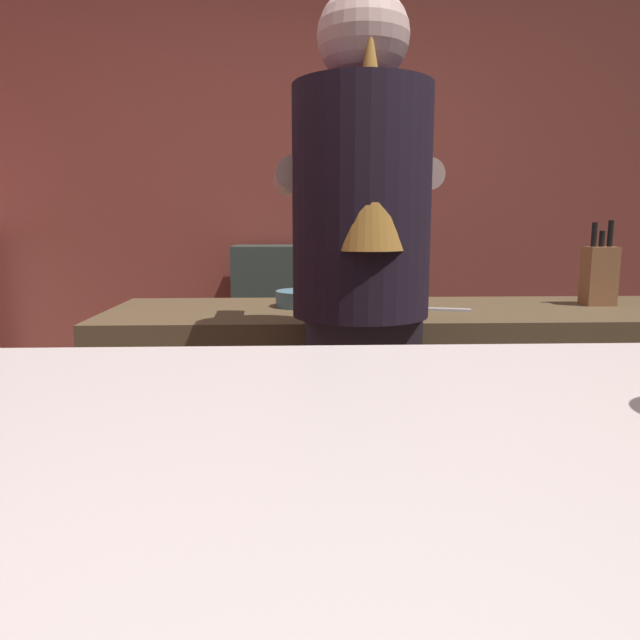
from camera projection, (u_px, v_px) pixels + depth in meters
wall_back at (311, 193)px, 3.46m from camera, size 5.20×0.10×2.70m
prep_counter at (423, 437)px, 2.03m from camera, size 2.10×0.60×0.90m
back_shelf at (320, 339)px, 3.32m from camera, size 0.95×0.36×1.06m
bartender at (361, 294)px, 1.48m from camera, size 0.44×0.52×1.72m
knife_block at (599, 274)px, 2.01m from camera, size 0.10×0.08×0.29m
mixing_bowl at (304, 299)px, 1.99m from camera, size 0.19×0.19×0.05m
chefs_knife at (433, 309)px, 1.90m from camera, size 0.24×0.09×0.01m
bottle_olive_oil at (326, 229)px, 3.30m from camera, size 0.07×0.07×0.23m
bottle_hot_sauce at (346, 232)px, 3.19m from camera, size 0.06×0.06×0.19m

